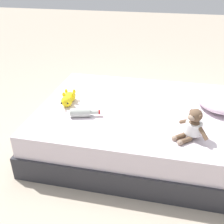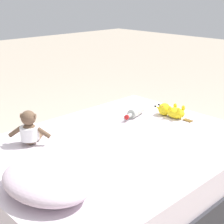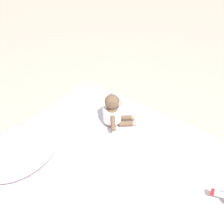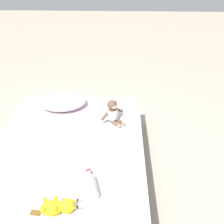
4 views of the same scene
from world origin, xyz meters
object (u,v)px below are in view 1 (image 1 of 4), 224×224
Objects in this scene: plush_yellow_creature at (68,99)px; plush_monkey at (193,126)px; bed at (140,127)px; pillow at (219,99)px; glass_bottle at (82,113)px.

plush_monkey is at bearing 73.28° from plush_yellow_creature.
plush_yellow_creature is (0.06, -0.67, 0.25)m from bed.
plush_monkey reaches higher than plush_yellow_creature.
pillow is at bearing 104.72° from bed.
glass_bottle is (0.44, -1.14, -0.03)m from pillow.
plush_monkey is at bearing 46.96° from bed.
bed is 5.67× the size of plush_yellow_creature.
glass_bottle is (-0.12, -0.89, -0.06)m from plush_monkey.
plush_yellow_creature reaches higher than bed.
plush_yellow_creature is 0.28m from glass_bottle.
pillow reaches higher than plush_yellow_creature.
pillow is 1.68× the size of plush_yellow_creature.
plush_yellow_creature is 1.27× the size of glass_bottle.
plush_monkey is 0.90m from glass_bottle.
plush_monkey is (0.56, -0.25, 0.03)m from pillow.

